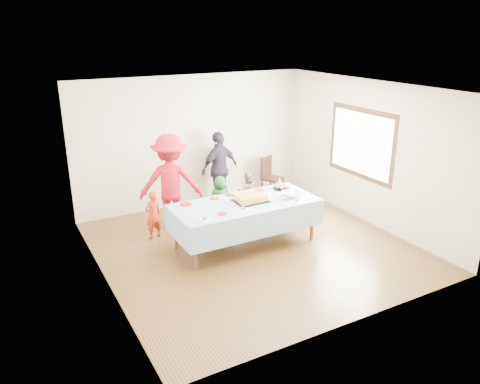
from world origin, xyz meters
The scene contains 22 objects.
ground centered at (0.00, 0.00, 0.00)m, with size 5.00×5.00×0.00m, color #4A2F15.
room_walls centered at (0.05, 0.00, 1.77)m, with size 5.04×5.04×2.72m.
party_table centered at (-0.07, 0.16, 0.72)m, with size 2.50×1.10×0.78m.
birthday_cake centered at (0.04, 0.17, 0.83)m, with size 0.56×0.43×0.10m.
rolls_tray centered at (0.85, 0.46, 0.82)m, with size 0.31×0.31×0.09m.
punch_bowl centered at (0.79, 0.01, 0.82)m, with size 0.35×0.35×0.09m, color silver.
party_hat centered at (0.90, 0.58, 0.87)m, with size 0.11×0.11×0.18m, color silver.
fork_pile centered at (0.58, -0.04, 0.81)m, with size 0.24×0.18×0.07m, color white, non-canonical shape.
plate_red_far_a centered at (-0.99, 0.55, 0.79)m, with size 0.20×0.20×0.01m, color red.
plate_red_far_b centered at (-0.45, 0.57, 0.79)m, with size 0.16×0.16×0.01m, color red.
plate_red_far_c centered at (-0.12, 0.59, 0.79)m, with size 0.17×0.17×0.01m, color red.
plate_red_far_d centered at (0.45, 0.57, 0.79)m, with size 0.17×0.17×0.01m, color red.
plate_red_near centered at (-0.65, -0.12, 0.79)m, with size 0.16×0.16×0.01m, color red.
plate_white_left centered at (-1.00, -0.22, 0.79)m, with size 0.20×0.20×0.01m, color white.
plate_white_mid centered at (-0.28, -0.14, 0.79)m, with size 0.20×0.20×0.01m, color white.
plate_white_right centered at (0.72, -0.24, 0.79)m, with size 0.25×0.25×0.01m, color white.
dining_chair centered at (1.63, 2.07, 0.50)m, with size 0.51×0.51×0.89m.
toddler_left centered at (-1.37, 1.18, 0.44)m, with size 0.32×0.21×0.88m, color #B53516.
toddler_mid centered at (0.02, 1.29, 0.46)m, with size 0.45×0.29×0.91m, color #21652B.
toddler_right centered at (0.78, 1.58, 0.40)m, with size 0.39×0.30×0.80m, color #AA744F.
adult_left centered at (-0.91, 1.46, 0.90)m, with size 1.16×0.67×1.79m, color red.
adult_right centered at (0.44, 2.16, 0.78)m, with size 0.92×0.38×1.57m, color #322A3A.
Camera 1 is at (-3.71, -6.29, 3.60)m, focal length 35.00 mm.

